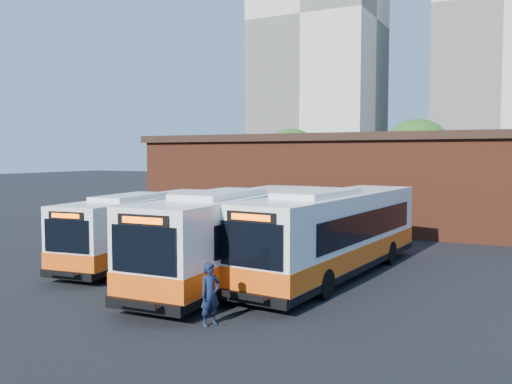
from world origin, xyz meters
The scene contains 10 objects.
ground centered at (0.00, 0.00, 0.00)m, with size 220.00×220.00×0.00m, color black.
bus_midwest centered at (-4.65, 2.13, 1.46)m, with size 3.75×11.98×3.22m.
bus_mideast centered at (1.17, 0.74, 1.66)m, with size 3.36×13.52×3.65m.
bus_east centered at (4.48, 2.94, 1.65)m, with size 3.89×13.53×3.64m.
transit_worker centered at (3.42, -5.07, 0.94)m, with size 0.68×0.45×1.87m, color black.
depot_building centered at (0.00, 20.00, 3.26)m, with size 28.60×12.60×6.40m.
tree_west centered at (-10.00, 32.00, 4.64)m, with size 6.00×6.00×7.65m.
tree_mid centered at (2.00, 34.00, 5.08)m, with size 6.56×6.56×8.36m.
tower_left centered at (-22.00, 72.00, 27.84)m, with size 20.00×18.00×56.20m.
tower_center centered at (7.00, 86.00, 30.34)m, with size 22.00×20.00×61.20m.
Camera 1 is at (11.73, -18.39, 5.05)m, focal length 38.00 mm.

